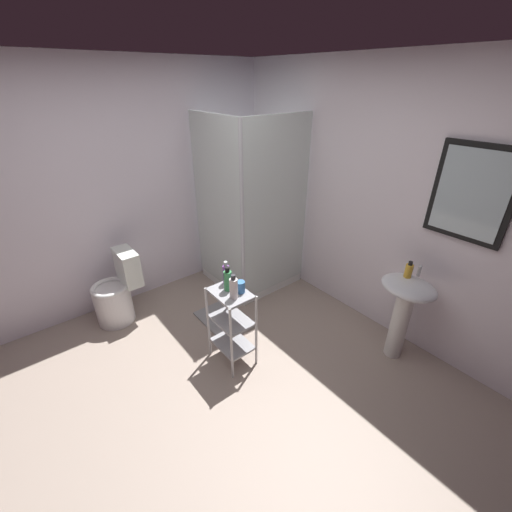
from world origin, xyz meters
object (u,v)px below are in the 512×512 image
Objects in this scene: toilet at (117,294)px; lotion_bottle_white at (234,288)px; pedestal_sink at (405,303)px; body_wash_bottle_green at (228,280)px; shower_stall at (249,250)px; rinse_cup at (241,287)px; bath_mat at (224,320)px; storage_cart at (231,321)px; hand_soap_bottle at (409,270)px; conditioner_bottle_purple at (226,274)px.

lotion_bottle_white reaches higher than toilet.
pedestal_sink is 1.54m from body_wash_bottle_green.
rinse_cup is at bearing -40.74° from shower_stall.
body_wash_bottle_green reaches higher than bath_mat.
rinse_cup is (0.05, 0.07, 0.35)m from storage_cart.
hand_soap_bottle is at bearing 10.57° from shower_stall.
toilet is 1.37m from storage_cart.
lotion_bottle_white is 0.36× the size of bath_mat.
rinse_cup is at bearing 3.12° from conditioner_bottle_purple.
body_wash_bottle_green is (0.89, -0.90, 0.37)m from shower_stall.
shower_stall is at bearing -170.76° from pedestal_sink.
storage_cart is 3.47× the size of lotion_bottle_white.
pedestal_sink is 1.35× the size of bath_mat.
conditioner_bottle_purple reaches higher than rinse_cup.
toilet reaches higher than storage_cart.
storage_cart is at bearing -44.54° from shower_stall.
conditioner_bottle_purple reaches higher than storage_cart.
conditioner_bottle_purple reaches higher than bath_mat.
pedestal_sink is 1.50m from storage_cart.
hand_soap_bottle reaches higher than toilet.
conditioner_bottle_purple is at bearing -131.71° from pedestal_sink.
conditioner_bottle_purple reaches higher than toilet.
conditioner_bottle_purple is at bearing -47.30° from shower_stall.
body_wash_bottle_green is at bearing 167.91° from storage_cart.
bath_mat is at bearing 154.33° from conditioner_bottle_purple.
toilet is at bearing -153.26° from body_wash_bottle_green.
hand_soap_bottle is at bearing 50.53° from conditioner_bottle_purple.
pedestal_sink is 3.92× the size of conditioner_bottle_purple.
rinse_cup reaches higher than pedestal_sink.
lotion_bottle_white reaches higher than conditioner_bottle_purple.
pedestal_sink reaches higher than toilet.
lotion_bottle_white is at bearing -19.43° from conditioner_bottle_purple.
pedestal_sink is 5.48× the size of hand_soap_bottle.
body_wash_bottle_green reaches higher than toilet.
shower_stall is at bearing 121.65° from bath_mat.
conditioner_bottle_purple is at bearing 157.30° from storage_cart.
conditioner_bottle_purple is 0.92m from bath_mat.
toilet is at bearing -139.67° from pedestal_sink.
toilet is at bearing -154.40° from storage_cart.
storage_cart is 5.01× the size of hand_soap_bottle.
body_wash_bottle_green is 0.12m from rinse_cup.
conditioner_bottle_purple is (-0.14, 0.06, 0.39)m from storage_cart.
lotion_bottle_white is 0.10m from rinse_cup.
lotion_bottle_white is at bearing -23.41° from bath_mat.
toilet is at bearing -138.47° from hand_soap_bottle.
bath_mat is at bearing 155.12° from storage_cart.
rinse_cup is at bearing -126.18° from pedestal_sink.
toilet is 1.03× the size of storage_cart.
conditioner_bottle_purple is (0.79, -0.85, 0.37)m from shower_stall.
toilet is (-0.31, -1.50, -0.15)m from shower_stall.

